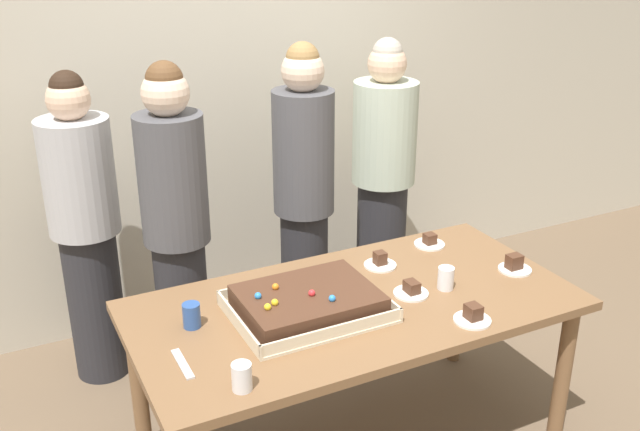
% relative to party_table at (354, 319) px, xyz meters
% --- Properties ---
extents(interior_back_panel, '(8.00, 0.12, 3.00)m').
position_rel_party_table_xyz_m(interior_back_panel, '(0.00, 1.60, 0.82)').
color(interior_back_panel, beige).
rests_on(interior_back_panel, ground_plane).
extents(party_table, '(1.86, 0.93, 0.76)m').
position_rel_party_table_xyz_m(party_table, '(0.00, 0.00, 0.00)').
color(party_table, brown).
rests_on(party_table, ground_plane).
extents(sheet_cake, '(0.61, 0.47, 0.12)m').
position_rel_party_table_xyz_m(sheet_cake, '(-0.22, 0.00, 0.13)').
color(sheet_cake, beige).
rests_on(sheet_cake, party_table).
extents(plated_slice_near_left, '(0.15, 0.15, 0.08)m').
position_rel_party_table_xyz_m(plated_slice_near_left, '(0.79, -0.07, 0.11)').
color(plated_slice_near_left, white).
rests_on(plated_slice_near_left, party_table).
extents(plated_slice_near_right, '(0.15, 0.15, 0.07)m').
position_rel_party_table_xyz_m(plated_slice_near_right, '(0.27, 0.24, 0.10)').
color(plated_slice_near_right, white).
rests_on(plated_slice_near_right, party_table).
extents(plated_slice_far_left, '(0.15, 0.15, 0.06)m').
position_rel_party_table_xyz_m(plated_slice_far_left, '(0.60, 0.32, 0.10)').
color(plated_slice_far_left, white).
rests_on(plated_slice_far_left, party_table).
extents(plated_slice_far_right, '(0.15, 0.15, 0.06)m').
position_rel_party_table_xyz_m(plated_slice_far_right, '(0.25, -0.05, 0.10)').
color(plated_slice_far_right, white).
rests_on(plated_slice_far_right, party_table).
extents(plated_slice_center_front, '(0.15, 0.15, 0.07)m').
position_rel_party_table_xyz_m(plated_slice_center_front, '(0.34, -0.35, 0.11)').
color(plated_slice_center_front, white).
rests_on(plated_slice_center_front, party_table).
extents(drink_cup_nearest, '(0.07, 0.07, 0.10)m').
position_rel_party_table_xyz_m(drink_cup_nearest, '(-0.67, 0.11, 0.13)').
color(drink_cup_nearest, '#2D5199').
rests_on(drink_cup_nearest, party_table).
extents(drink_cup_middle, '(0.07, 0.07, 0.10)m').
position_rel_party_table_xyz_m(drink_cup_middle, '(-0.64, -0.36, 0.13)').
color(drink_cup_middle, white).
rests_on(drink_cup_middle, party_table).
extents(drink_cup_far_end, '(0.07, 0.07, 0.10)m').
position_rel_party_table_xyz_m(drink_cup_far_end, '(0.41, -0.08, 0.13)').
color(drink_cup_far_end, white).
rests_on(drink_cup_far_end, party_table).
extents(cake_server_utensil, '(0.03, 0.20, 0.01)m').
position_rel_party_table_xyz_m(cake_server_utensil, '(-0.78, -0.13, 0.09)').
color(cake_server_utensil, silver).
rests_on(cake_server_utensil, party_table).
extents(person_serving_front, '(0.32, 0.32, 1.69)m').
position_rel_party_table_xyz_m(person_serving_front, '(0.20, 0.92, 0.21)').
color(person_serving_front, '#28282D').
rests_on(person_serving_front, ground_plane).
extents(person_green_shirt_behind, '(0.32, 0.32, 1.68)m').
position_rel_party_table_xyz_m(person_green_shirt_behind, '(-0.52, 0.79, 0.21)').
color(person_green_shirt_behind, '#28282D').
rests_on(person_green_shirt_behind, ground_plane).
extents(person_striped_tie_right, '(0.37, 0.37, 1.65)m').
position_rel_party_table_xyz_m(person_striped_tie_right, '(0.78, 1.06, 0.17)').
color(person_striped_tie_right, '#28282D').
rests_on(person_striped_tie_right, ground_plane).
extents(person_far_right_suit, '(0.34, 0.34, 1.61)m').
position_rel_party_table_xyz_m(person_far_right_suit, '(-0.89, 1.13, 0.15)').
color(person_far_right_suit, '#28282D').
rests_on(person_far_right_suit, ground_plane).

